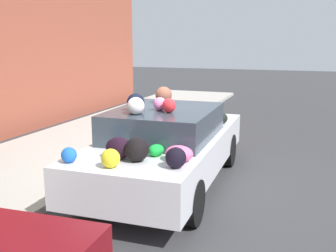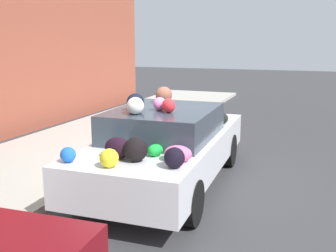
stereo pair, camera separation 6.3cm
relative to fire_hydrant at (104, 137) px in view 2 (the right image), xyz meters
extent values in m
plane|color=#38383A|center=(-0.96, -1.68, -0.46)|extent=(60.00, 60.00, 0.00)
cube|color=#B2ADA3|center=(-0.96, 1.02, -0.40)|extent=(24.00, 3.20, 0.12)
cylinder|color=red|center=(0.00, 0.00, -0.07)|extent=(0.20, 0.20, 0.55)
sphere|color=red|center=(0.00, 0.00, 0.26)|extent=(0.18, 0.18, 0.18)
cube|color=silver|center=(-0.96, -1.82, 0.14)|extent=(4.48, 1.92, 0.57)
cube|color=#333D47|center=(-1.14, -1.82, 0.66)|extent=(2.04, 1.63, 0.46)
cylinder|color=black|center=(0.38, -0.96, -0.14)|extent=(0.64, 0.20, 0.63)
cylinder|color=black|center=(0.43, -2.59, -0.14)|extent=(0.64, 0.20, 0.63)
cylinder|color=black|center=(-2.36, -1.05, -0.14)|extent=(0.64, 0.20, 0.63)
cylinder|color=black|center=(-2.31, -2.68, -0.14)|extent=(0.64, 0.20, 0.63)
ellipsoid|color=#FCA117|center=(0.10, -2.29, 0.50)|extent=(0.26, 0.27, 0.15)
ellipsoid|color=black|center=(-2.53, -1.71, 0.57)|extent=(0.28, 0.37, 0.29)
sphere|color=brown|center=(-0.59, -1.59, 1.04)|extent=(0.36, 0.36, 0.29)
sphere|color=black|center=(-1.49, -1.47, 1.03)|extent=(0.33, 0.33, 0.28)
sphere|color=purple|center=(0.94, -1.68, 0.51)|extent=(0.22, 0.22, 0.16)
ellipsoid|color=red|center=(0.61, -1.34, 0.56)|extent=(0.38, 0.40, 0.26)
sphere|color=black|center=(-2.56, -1.98, 0.59)|extent=(0.43, 0.43, 0.32)
sphere|color=white|center=(-1.77, -1.61, 1.02)|extent=(0.37, 0.37, 0.26)
sphere|color=white|center=(0.45, -1.42, 0.53)|extent=(0.24, 0.24, 0.20)
sphere|color=pink|center=(-1.32, -1.81, 0.99)|extent=(0.26, 0.26, 0.21)
sphere|color=black|center=(-2.64, -2.55, 0.56)|extent=(0.32, 0.32, 0.26)
ellipsoid|color=green|center=(-2.25, -2.12, 0.51)|extent=(0.29, 0.26, 0.16)
ellipsoid|color=red|center=(-1.46, -2.02, 1.00)|extent=(0.32, 0.31, 0.22)
sphere|color=yellow|center=(0.55, -1.40, 0.57)|extent=(0.32, 0.32, 0.29)
sphere|color=blue|center=(-2.91, -1.19, 0.53)|extent=(0.28, 0.28, 0.20)
ellipsoid|color=pink|center=(-2.35, -2.49, 0.53)|extent=(0.44, 0.47, 0.20)
sphere|color=yellow|center=(-2.91, -1.79, 0.55)|extent=(0.33, 0.33, 0.24)
sphere|color=yellow|center=(0.15, -1.62, 0.58)|extent=(0.31, 0.31, 0.31)
sphere|color=black|center=(0.20, -2.48, 0.53)|extent=(0.25, 0.25, 0.20)
camera|label=1|loc=(-7.00, -4.07, 1.94)|focal=42.00mm
camera|label=2|loc=(-6.98, -4.13, 1.94)|focal=42.00mm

